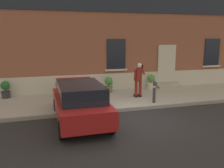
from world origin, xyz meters
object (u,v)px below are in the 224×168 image
object	(u,v)px
planter_terracotta	(60,88)
planter_cream	(151,81)
person_on_phone	(139,78)
hatchback_car_red	(80,102)
planter_olive	(109,84)
bollard_near_person	(154,91)
planter_charcoal	(6,89)

from	to	relation	value
planter_terracotta	planter_cream	distance (m)	5.30
person_on_phone	planter_cream	distance (m)	2.31
hatchback_car_red	planter_terracotta	size ratio (longest dim) A/B	4.74
planter_terracotta	planter_cream	size ratio (longest dim) A/B	1.00
person_on_phone	planter_olive	xyz separation A→B (m)	(-1.15, 1.48, -0.54)
bollard_near_person	planter_terracotta	distance (m)	4.79
bollard_near_person	planter_cream	xyz separation A→B (m)	(1.20, 2.85, -0.11)
planter_terracotta	planter_olive	distance (m)	2.65
hatchback_car_red	person_on_phone	xyz separation A→B (m)	(3.32, 2.40, 0.36)
bollard_near_person	planter_cream	size ratio (longest dim) A/B	1.22
person_on_phone	planter_terracotta	xyz separation A→B (m)	(-3.79, 1.31, -0.54)
hatchback_car_red	planter_charcoal	world-z (taller)	hatchback_car_red
planter_charcoal	planter_terracotta	xyz separation A→B (m)	(2.65, -0.37, 0.00)
planter_charcoal	bollard_near_person	bearing A→B (deg)	-23.05
planter_charcoal	planter_cream	bearing A→B (deg)	-0.12
hatchback_car_red	planter_cream	bearing A→B (deg)	40.14
hatchback_car_red	bollard_near_person	bearing A→B (deg)	18.56
planter_terracotta	planter_olive	world-z (taller)	same
hatchback_car_red	person_on_phone	size ratio (longest dim) A/B	2.33
hatchback_car_red	planter_charcoal	distance (m)	5.14
planter_charcoal	hatchback_car_red	bearing A→B (deg)	-52.65
hatchback_car_red	planter_cream	world-z (taller)	hatchback_car_red
planter_cream	person_on_phone	bearing A→B (deg)	-131.89
person_on_phone	planter_charcoal	size ratio (longest dim) A/B	2.03
planter_charcoal	planter_olive	xyz separation A→B (m)	(5.29, -0.20, 0.00)
bollard_near_person	planter_charcoal	distance (m)	7.32
planter_olive	planter_cream	bearing A→B (deg)	4.01
hatchback_car_red	bollard_near_person	xyz separation A→B (m)	(3.62, 1.22, -0.08)
planter_terracotta	person_on_phone	bearing A→B (deg)	-19.06
bollard_near_person	planter_cream	distance (m)	3.09
planter_cream	planter_olive	bearing A→B (deg)	-175.99
planter_olive	planter_terracotta	bearing A→B (deg)	-176.25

